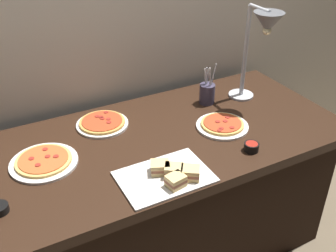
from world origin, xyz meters
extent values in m
plane|color=brown|center=(0.00, 0.00, 0.00)|extent=(8.00, 8.00, 0.00)
cube|color=beige|center=(0.00, 0.50, 1.20)|extent=(4.40, 0.04, 2.40)
cube|color=black|center=(0.00, 0.00, 0.73)|extent=(1.90, 0.84, 0.05)
cube|color=black|center=(0.00, 0.00, 0.35)|extent=(1.75, 0.74, 0.71)
cylinder|color=#B7BABF|center=(0.64, 0.17, 0.77)|extent=(0.14, 0.14, 0.01)
cylinder|color=#B7BABF|center=(0.64, 0.17, 1.02)|extent=(0.02, 0.02, 0.50)
cylinder|color=#B7BABF|center=(0.64, 0.10, 1.27)|extent=(0.02, 0.14, 0.02)
cone|color=#595B60|center=(0.64, 0.02, 1.22)|extent=(0.15, 0.15, 0.10)
sphere|color=#F9EAB2|center=(0.64, 0.02, 1.18)|extent=(0.04, 0.04, 0.04)
cylinder|color=white|center=(0.35, -0.06, 0.77)|extent=(0.26, 0.26, 0.01)
cylinder|color=gold|center=(0.35, -0.06, 0.78)|extent=(0.21, 0.21, 0.01)
cylinder|color=#AD3D1E|center=(0.35, -0.06, 0.79)|extent=(0.19, 0.19, 0.00)
cylinder|color=maroon|center=(0.40, -0.04, 0.79)|extent=(0.02, 0.02, 0.00)
cylinder|color=maroon|center=(0.37, -0.06, 0.79)|extent=(0.02, 0.02, 0.00)
cylinder|color=maroon|center=(0.36, -0.13, 0.79)|extent=(0.02, 0.02, 0.00)
cylinder|color=maroon|center=(0.30, -0.12, 0.79)|extent=(0.02, 0.02, 0.00)
cylinder|color=maroon|center=(0.31, -0.11, 0.79)|extent=(0.02, 0.02, 0.00)
cylinder|color=maroon|center=(0.33, -0.05, 0.79)|extent=(0.02, 0.02, 0.00)
cylinder|color=white|center=(-0.50, 0.05, 0.77)|extent=(0.29, 0.29, 0.01)
cylinder|color=#DBA856|center=(-0.50, 0.05, 0.78)|extent=(0.24, 0.24, 0.01)
cylinder|color=#C65628|center=(-0.50, 0.05, 0.79)|extent=(0.21, 0.21, 0.00)
cylinder|color=maroon|center=(-0.48, 0.05, 0.79)|extent=(0.02, 0.02, 0.00)
cylinder|color=maroon|center=(-0.55, 0.07, 0.79)|extent=(0.02, 0.02, 0.00)
cylinder|color=maroon|center=(-0.48, 0.11, 0.79)|extent=(0.02, 0.02, 0.00)
cylinder|color=maroon|center=(-0.45, 0.04, 0.79)|extent=(0.02, 0.02, 0.00)
cylinder|color=maroon|center=(-0.53, 0.01, 0.79)|extent=(0.02, 0.02, 0.00)
cylinder|color=white|center=(-0.17, 0.23, 0.77)|extent=(0.26, 0.26, 0.01)
cylinder|color=#C68E42|center=(-0.17, 0.23, 0.78)|extent=(0.23, 0.23, 0.01)
cylinder|color=#AD3D1E|center=(-0.17, 0.23, 0.79)|extent=(0.20, 0.20, 0.00)
cylinder|color=maroon|center=(-0.12, 0.30, 0.79)|extent=(0.02, 0.02, 0.00)
cylinder|color=maroon|center=(-0.16, 0.27, 0.79)|extent=(0.02, 0.02, 0.00)
cylinder|color=maroon|center=(-0.15, 0.20, 0.79)|extent=(0.02, 0.02, 0.00)
cylinder|color=maroon|center=(-0.16, 0.25, 0.79)|extent=(0.02, 0.02, 0.00)
cylinder|color=maroon|center=(-0.18, 0.28, 0.79)|extent=(0.02, 0.02, 0.00)
cylinder|color=maroon|center=(-0.14, 0.23, 0.79)|extent=(0.02, 0.02, 0.00)
cube|color=white|center=(-0.09, -0.28, 0.77)|extent=(0.38, 0.26, 0.01)
cube|color=tan|center=(-0.08, -0.36, 0.78)|extent=(0.08, 0.07, 0.02)
cube|color=brown|center=(-0.08, -0.36, 0.80)|extent=(0.08, 0.07, 0.01)
cube|color=tan|center=(-0.08, -0.36, 0.81)|extent=(0.08, 0.07, 0.02)
cube|color=tan|center=(-0.09, -0.25, 0.78)|extent=(0.10, 0.09, 0.02)
cube|color=brown|center=(-0.09, -0.25, 0.80)|extent=(0.10, 0.09, 0.01)
cube|color=tan|center=(-0.09, -0.25, 0.81)|extent=(0.10, 0.09, 0.02)
cube|color=tan|center=(-0.05, -0.30, 0.78)|extent=(0.10, 0.09, 0.02)
cube|color=brown|center=(-0.05, -0.30, 0.80)|extent=(0.10, 0.09, 0.01)
cube|color=tan|center=(-0.05, -0.30, 0.81)|extent=(0.10, 0.09, 0.02)
cube|color=tan|center=(0.00, -0.34, 0.78)|extent=(0.10, 0.10, 0.02)
cube|color=brown|center=(0.00, -0.34, 0.80)|extent=(0.10, 0.10, 0.01)
cube|color=tan|center=(0.00, -0.34, 0.81)|extent=(0.10, 0.10, 0.02)
cylinder|color=black|center=(0.35, -0.29, 0.78)|extent=(0.07, 0.07, 0.04)
cylinder|color=maroon|center=(0.35, -0.29, 0.80)|extent=(0.06, 0.06, 0.01)
cylinder|color=#383347|center=(0.42, 0.19, 0.82)|extent=(0.08, 0.08, 0.11)
cylinder|color=#B7BABF|center=(0.44, 0.18, 0.89)|extent=(0.05, 0.02, 0.19)
cylinder|color=#B7BABF|center=(0.42, 0.20, 0.88)|extent=(0.02, 0.01, 0.17)
cylinder|color=#B7BABF|center=(0.43, 0.17, 0.88)|extent=(0.03, 0.01, 0.18)
cylinder|color=#B7BABF|center=(0.43, 0.21, 0.88)|extent=(0.01, 0.04, 0.17)
cylinder|color=#B7BABF|center=(0.42, 0.20, 0.88)|extent=(0.02, 0.02, 0.17)
camera|label=1|loc=(-0.68, -1.43, 1.80)|focal=42.76mm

